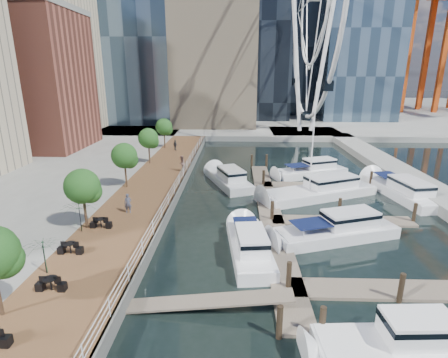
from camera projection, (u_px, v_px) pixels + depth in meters
name	position (u px, v px, depth m)	size (l,w,h in m)	color
ground	(237.00, 270.00, 22.58)	(520.00, 520.00, 0.00)	black
boardwalk	(152.00, 189.00, 37.10)	(6.00, 60.00, 1.00)	brown
seawall	(180.00, 189.00, 37.00)	(0.25, 60.00, 1.00)	#595954
land_far	(237.00, 109.00, 120.05)	(200.00, 114.00, 1.00)	gray
breakwater	(407.00, 178.00, 40.91)	(4.00, 60.00, 1.00)	gray
pier	(305.00, 133.00, 71.73)	(14.00, 12.00, 1.00)	gray
railing	(179.00, 180.00, 36.70)	(0.10, 60.00, 1.05)	white
floating_docks	(325.00, 208.00, 31.73)	(16.00, 34.00, 2.60)	#6D6051
street_trees	(124.00, 156.00, 35.13)	(2.60, 42.60, 4.60)	#3F2B1C
cafe_tables	(62.00, 265.00, 20.62)	(2.50, 13.70, 0.74)	black
yacht_foreground	(335.00, 239.00, 26.92)	(2.82, 10.54, 2.15)	silver
pedestrian_near	(128.00, 203.00, 29.11)	(0.61, 0.40, 1.66)	#43475A
pedestrian_mid	(182.00, 164.00, 41.50)	(0.93, 0.72, 1.91)	#7F5E57
pedestrian_far	(175.00, 145.00, 53.21)	(0.93, 0.39, 1.59)	#31343E
moored_yachts	(317.00, 200.00, 35.28)	(23.73, 33.58, 11.50)	white
cafe_seating	(44.00, 256.00, 20.14)	(3.87, 15.41, 2.32)	#0F3A12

